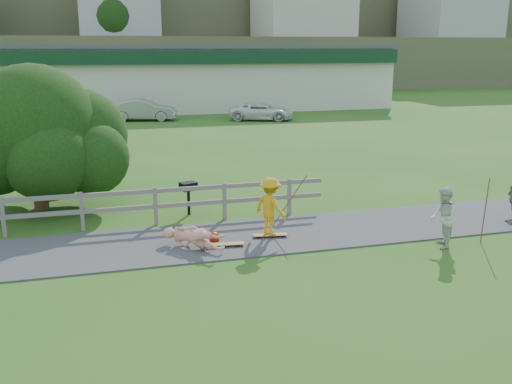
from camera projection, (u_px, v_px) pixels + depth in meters
ground at (255, 258)px, 13.70m from camera, size 260.00×260.00×0.00m
path at (240, 238)px, 15.09m from camera, size 34.00×3.00×0.04m
fence at (58, 207)px, 15.39m from camera, size 15.05×0.10×1.10m
strip_mall at (188, 76)px, 46.71m from camera, size 32.50×10.75×5.10m
skater_rider at (270, 210)px, 14.92m from camera, size 1.00×1.16×1.56m
skater_fallen at (193, 238)px, 14.20m from camera, size 1.53×1.49×0.63m
spectator_a at (443, 218)px, 14.27m from camera, size 0.84×0.93×1.55m
car_silver at (144, 110)px, 39.03m from camera, size 4.65×2.48×1.46m
car_white at (261, 111)px, 39.27m from camera, size 4.80×3.44×1.21m
tree at (37, 151)px, 17.43m from camera, size 6.23×6.23×3.67m
bbq at (189, 199)px, 17.12m from camera, size 0.56×0.50×1.01m
longboard_rider at (270, 236)px, 15.10m from camera, size 0.92×0.34×0.10m
longboard_fallen at (225, 246)px, 14.38m from camera, size 0.96×0.32×0.10m
helmet at (214, 237)px, 14.73m from camera, size 0.30×0.30×0.30m
pole_rider at (287, 198)px, 15.41m from camera, size 0.03×0.03×1.91m
pole_spec_left at (485, 211)px, 14.60m from camera, size 0.03×0.03×1.70m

